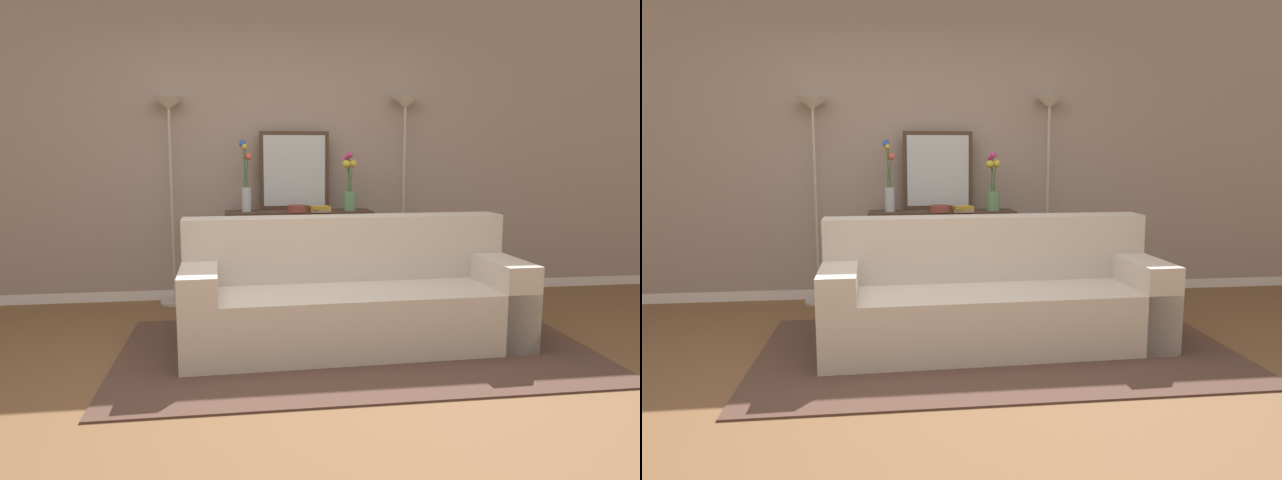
# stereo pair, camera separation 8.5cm
# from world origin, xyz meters

# --- Properties ---
(ground_plane) EXTENTS (16.00, 16.00, 0.02)m
(ground_plane) POSITION_xyz_m (0.00, 0.00, -0.01)
(ground_plane) COLOR brown
(back_wall) EXTENTS (12.00, 0.15, 2.86)m
(back_wall) POSITION_xyz_m (0.00, 2.38, 1.43)
(back_wall) COLOR white
(back_wall) RESTS_ON ground
(area_rug) EXTENTS (3.15, 1.75, 0.01)m
(area_rug) POSITION_xyz_m (0.56, 0.70, 0.01)
(area_rug) COLOR #51382D
(area_rug) RESTS_ON ground
(couch) EXTENTS (2.34, 0.91, 0.88)m
(couch) POSITION_xyz_m (0.55, 0.86, 0.32)
(couch) COLOR beige
(couch) RESTS_ON ground
(console_table) EXTENTS (1.28, 0.35, 0.83)m
(console_table) POSITION_xyz_m (0.31, 2.03, 0.57)
(console_table) COLOR #473323
(console_table) RESTS_ON ground
(floor_lamp_left) EXTENTS (0.28, 0.28, 1.80)m
(floor_lamp_left) POSITION_xyz_m (-0.79, 2.17, 1.41)
(floor_lamp_left) COLOR #B7B2A8
(floor_lamp_left) RESTS_ON ground
(floor_lamp_right) EXTENTS (0.28, 0.28, 1.83)m
(floor_lamp_right) POSITION_xyz_m (1.29, 2.17, 1.44)
(floor_lamp_right) COLOR #B7B2A8
(floor_lamp_right) RESTS_ON ground
(wall_mirror) EXTENTS (0.62, 0.02, 0.70)m
(wall_mirror) POSITION_xyz_m (0.29, 2.18, 1.18)
(wall_mirror) COLOR #473323
(wall_mirror) RESTS_ON console_table
(vase_tall_flowers) EXTENTS (0.11, 0.11, 0.62)m
(vase_tall_flowers) POSITION_xyz_m (-0.15, 2.04, 1.07)
(vase_tall_flowers) COLOR silver
(vase_tall_flowers) RESTS_ON console_table
(vase_short_flowers) EXTENTS (0.13, 0.12, 0.52)m
(vase_short_flowers) POSITION_xyz_m (0.76, 2.03, 1.02)
(vase_short_flowers) COLOR #669E6B
(vase_short_flowers) RESTS_ON console_table
(fruit_bowl) EXTENTS (0.18, 0.18, 0.06)m
(fruit_bowl) POSITION_xyz_m (0.28, 1.93, 0.86)
(fruit_bowl) COLOR brown
(fruit_bowl) RESTS_ON console_table
(book_stack) EXTENTS (0.18, 0.17, 0.05)m
(book_stack) POSITION_xyz_m (0.48, 1.92, 0.85)
(book_stack) COLOR tan
(book_stack) RESTS_ON console_table
(book_row_under_console) EXTENTS (0.25, 0.17, 0.13)m
(book_row_under_console) POSITION_xyz_m (-0.09, 2.03, 0.06)
(book_row_under_console) COLOR #BC3328
(book_row_under_console) RESTS_ON ground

